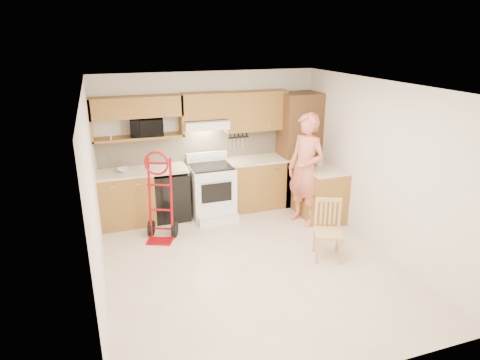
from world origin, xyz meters
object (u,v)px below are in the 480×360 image
hand_truck (159,201)px  range (213,187)px  microwave (147,127)px  dining_chair (329,231)px  person (306,170)px

hand_truck → range: bearing=54.0°
microwave → dining_chair: 3.40m
dining_chair → hand_truck: bearing=170.1°
microwave → range: (1.03, -0.31, -1.09)m
microwave → person: bearing=-17.8°
microwave → hand_truck: bearing=-83.7°
microwave → range: size_ratio=0.49×
person → hand_truck: size_ratio=1.46×
person → hand_truck: 2.46m
person → range: bearing=-140.7°
hand_truck → dining_chair: bearing=-8.7°
dining_chair → range: bearing=142.8°
range → hand_truck: hand_truck is taller
range → hand_truck: size_ratio=0.84×
person → hand_truck: bearing=-115.9°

